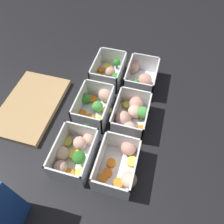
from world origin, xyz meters
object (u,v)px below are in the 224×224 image
container_near_center (131,115)px  container_far_center (96,106)px  container_near_right (141,79)px  container_far_right (107,73)px  container_near_left (121,165)px  container_far_left (74,154)px

container_near_center → container_far_center: same height
container_near_right → container_far_right: same height
container_near_left → container_far_left: bearing=91.2°
container_far_center → container_far_right: 0.16m
container_near_center → container_far_right: 0.20m
container_far_left → container_far_center: size_ratio=0.97×
container_near_left → container_far_center: bearing=36.6°
container_far_center → container_far_left: bearing=177.6°
container_near_left → container_far_right: bearing=22.3°
container_far_left → container_near_right: bearing=-20.6°
container_far_left → container_far_right: same height
container_far_left → container_far_center: bearing=-2.4°
container_near_left → container_far_left: size_ratio=1.00×
container_near_left → container_near_center: (0.17, 0.01, 0.00)m
container_near_left → container_far_right: 0.36m
container_far_left → container_far_right: 0.34m
container_near_left → container_far_left: 0.14m
container_near_left → container_far_center: (0.18, 0.13, 0.00)m
container_near_center → container_far_right: size_ratio=1.03×
container_near_left → container_far_right: size_ratio=1.05×
container_far_center → container_near_right: bearing=-37.1°
container_near_center → container_far_left: 0.22m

